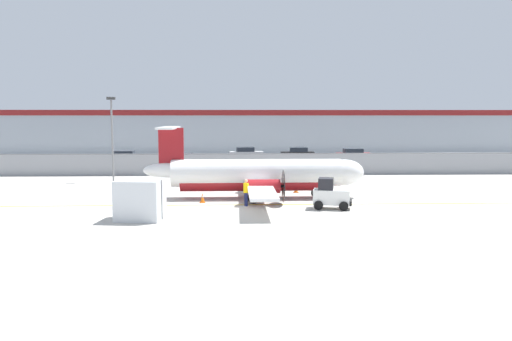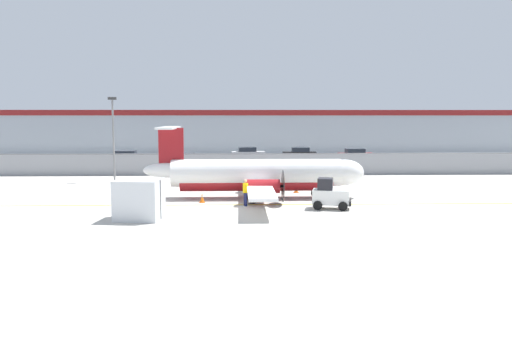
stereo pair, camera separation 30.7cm
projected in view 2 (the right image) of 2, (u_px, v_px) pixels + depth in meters
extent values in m
plane|color=#BCB7AD|center=(250.00, 211.00, 29.89)|extent=(140.00, 140.00, 0.00)
cube|color=yellow|center=(250.00, 205.00, 31.87)|extent=(84.00, 0.20, 0.01)
cube|color=gray|center=(247.00, 165.00, 47.66)|extent=(98.00, 0.04, 2.00)
cylinder|color=slate|center=(247.00, 154.00, 47.54)|extent=(98.00, 0.10, 0.10)
cube|color=#38383A|center=(246.00, 163.00, 59.19)|extent=(98.00, 17.00, 0.12)
cube|color=#A8B2BC|center=(245.00, 131.00, 77.22)|extent=(91.00, 8.00, 6.50)
cube|color=maroon|center=(245.00, 113.00, 72.93)|extent=(91.00, 0.20, 0.80)
cylinder|color=white|center=(256.00, 173.00, 34.35)|extent=(11.65, 1.97, 1.90)
ellipsoid|color=white|center=(344.00, 172.00, 34.56)|extent=(2.70, 1.82, 1.80)
ellipsoid|color=white|center=(167.00, 170.00, 34.12)|extent=(3.29, 1.07, 1.05)
cylinder|color=maroon|center=(256.00, 180.00, 34.41)|extent=(10.45, 1.55, 1.48)
cube|color=white|center=(258.00, 181.00, 34.42)|extent=(1.70, 16.01, 0.18)
cylinder|color=maroon|center=(259.00, 176.00, 37.01)|extent=(2.21, 0.91, 0.90)
cone|color=black|center=(275.00, 176.00, 37.05)|extent=(0.45, 0.44, 0.44)
cylinder|color=#262626|center=(277.00, 176.00, 37.05)|extent=(0.05, 2.10, 2.10)
cylinder|color=maroon|center=(263.00, 186.00, 31.84)|extent=(2.21, 0.91, 0.90)
cone|color=black|center=(280.00, 186.00, 31.88)|extent=(0.45, 0.44, 0.44)
cylinder|color=#262626|center=(283.00, 186.00, 31.88)|extent=(0.05, 2.10, 2.10)
cube|color=maroon|center=(171.00, 151.00, 33.98)|extent=(1.70, 0.19, 3.10)
cube|color=white|center=(169.00, 128.00, 33.81)|extent=(1.13, 4.81, 0.14)
cylinder|color=#59595B|center=(315.00, 186.00, 34.60)|extent=(0.14, 0.14, 0.97)
cylinder|color=black|center=(315.00, 193.00, 34.65)|extent=(0.60, 0.22, 0.60)
cylinder|color=#59595B|center=(251.00, 182.00, 36.64)|extent=(0.14, 0.14, 0.90)
cylinder|color=black|center=(251.00, 188.00, 36.69)|extent=(0.76, 0.22, 0.76)
cylinder|color=#59595B|center=(253.00, 191.00, 32.25)|extent=(0.14, 0.14, 0.90)
cylinder|color=black|center=(253.00, 198.00, 32.30)|extent=(0.76, 0.22, 0.76)
cube|color=silver|center=(331.00, 197.00, 30.44)|extent=(2.39, 1.58, 0.90)
cube|color=black|center=(325.00, 184.00, 30.42)|extent=(1.11, 1.18, 0.70)
cube|color=black|center=(350.00, 202.00, 30.24)|extent=(0.41, 1.11, 0.30)
cylinder|color=black|center=(344.00, 203.00, 30.92)|extent=(0.59, 0.30, 0.56)
cylinder|color=black|center=(343.00, 206.00, 29.75)|extent=(0.59, 0.30, 0.56)
cylinder|color=black|center=(319.00, 202.00, 31.22)|extent=(0.59, 0.30, 0.56)
cylinder|color=black|center=(318.00, 205.00, 30.05)|extent=(0.59, 0.30, 0.56)
cylinder|color=#191E4C|center=(245.00, 199.00, 31.50)|extent=(0.20, 0.20, 0.85)
cylinder|color=#191E4C|center=(246.00, 200.00, 31.31)|extent=(0.20, 0.20, 0.85)
cylinder|color=yellow|center=(245.00, 188.00, 31.33)|extent=(0.43, 0.43, 0.60)
cylinder|color=yellow|center=(244.00, 187.00, 31.53)|extent=(0.13, 0.13, 0.55)
cylinder|color=yellow|center=(247.00, 188.00, 31.12)|extent=(0.13, 0.13, 0.55)
sphere|color=tan|center=(245.00, 181.00, 31.28)|extent=(0.22, 0.22, 0.22)
cube|color=silver|center=(139.00, 199.00, 27.32)|extent=(2.63, 2.28, 2.20)
cube|color=#333338|center=(139.00, 199.00, 27.32)|extent=(2.43, 0.38, 2.20)
cube|color=orange|center=(257.00, 202.00, 32.85)|extent=(0.36, 0.36, 0.04)
cone|color=orange|center=(257.00, 197.00, 32.81)|extent=(0.28, 0.28, 0.60)
cylinder|color=white|center=(257.00, 196.00, 32.80)|extent=(0.17, 0.17, 0.08)
cube|color=orange|center=(202.00, 202.00, 32.67)|extent=(0.36, 0.36, 0.04)
cone|color=orange|center=(202.00, 197.00, 32.64)|extent=(0.28, 0.28, 0.60)
cylinder|color=white|center=(202.00, 196.00, 32.63)|extent=(0.17, 0.17, 0.08)
cube|color=orange|center=(296.00, 192.00, 36.92)|extent=(0.36, 0.36, 0.04)
cone|color=orange|center=(296.00, 188.00, 36.88)|extent=(0.28, 0.28, 0.60)
cylinder|color=white|center=(296.00, 187.00, 36.88)|extent=(0.17, 0.17, 0.08)
cube|color=gray|center=(125.00, 159.00, 56.86)|extent=(4.25, 1.84, 0.80)
cube|color=#262D38|center=(126.00, 153.00, 56.79)|extent=(2.25, 1.63, 0.56)
cylinder|color=black|center=(111.00, 163.00, 55.92)|extent=(0.61, 0.22, 0.60)
cylinder|color=black|center=(114.00, 161.00, 57.70)|extent=(0.61, 0.22, 0.60)
cylinder|color=black|center=(136.00, 162.00, 56.08)|extent=(0.61, 0.22, 0.60)
cylinder|color=black|center=(139.00, 161.00, 57.87)|extent=(0.61, 0.22, 0.60)
cube|color=red|center=(182.00, 162.00, 53.31)|extent=(4.23, 1.77, 0.80)
cube|color=#262D38|center=(184.00, 156.00, 53.24)|extent=(2.23, 1.60, 0.56)
cylinder|color=black|center=(168.00, 166.00, 52.43)|extent=(0.60, 0.21, 0.60)
cylinder|color=black|center=(171.00, 164.00, 54.22)|extent=(0.60, 0.21, 0.60)
cylinder|color=black|center=(195.00, 166.00, 52.46)|extent=(0.60, 0.21, 0.60)
cylinder|color=black|center=(196.00, 164.00, 54.25)|extent=(0.60, 0.21, 0.60)
cube|color=silver|center=(248.00, 155.00, 63.30)|extent=(4.34, 2.07, 0.80)
cube|color=#262D38|center=(247.00, 149.00, 63.21)|extent=(2.33, 1.75, 0.56)
cylinder|color=black|center=(258.00, 156.00, 64.39)|extent=(0.62, 0.25, 0.60)
cylinder|color=black|center=(260.00, 158.00, 62.61)|extent=(0.62, 0.25, 0.60)
cylinder|color=black|center=(237.00, 157.00, 64.06)|extent=(0.62, 0.25, 0.60)
cylinder|color=black|center=(238.00, 158.00, 62.28)|extent=(0.62, 0.25, 0.60)
cube|color=black|center=(299.00, 155.00, 63.01)|extent=(4.26, 1.85, 0.80)
cube|color=#262D38|center=(300.00, 149.00, 62.93)|extent=(2.25, 1.64, 0.56)
cylinder|color=black|center=(289.00, 158.00, 62.16)|extent=(0.61, 0.22, 0.60)
cylinder|color=black|center=(288.00, 157.00, 63.95)|extent=(0.61, 0.22, 0.60)
cylinder|color=black|center=(311.00, 158.00, 62.14)|extent=(0.61, 0.22, 0.60)
cylinder|color=black|center=(310.00, 157.00, 63.92)|extent=(0.61, 0.22, 0.60)
cube|color=red|center=(356.00, 156.00, 60.48)|extent=(4.25, 1.84, 0.80)
cube|color=#262D38|center=(355.00, 151.00, 60.39)|extent=(2.25, 1.63, 0.56)
cylinder|color=black|center=(365.00, 158.00, 61.49)|extent=(0.61, 0.22, 0.60)
cylinder|color=black|center=(370.00, 160.00, 59.70)|extent=(0.61, 0.22, 0.60)
cylinder|color=black|center=(343.00, 158.00, 61.32)|extent=(0.61, 0.22, 0.60)
cylinder|color=black|center=(346.00, 160.00, 59.54)|extent=(0.61, 0.22, 0.60)
cylinder|color=slate|center=(113.00, 141.00, 43.38)|extent=(0.16, 0.16, 7.00)
cube|color=#333333|center=(112.00, 98.00, 42.98)|extent=(0.70, 0.30, 0.24)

